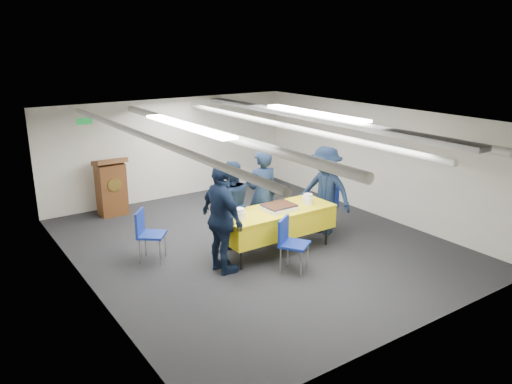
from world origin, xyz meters
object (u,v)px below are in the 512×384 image
at_px(serving_table, 276,221).
at_px(sailor_a, 262,195).
at_px(podium, 111,186).
at_px(chair_near, 290,239).
at_px(chair_left, 147,230).
at_px(chair_right, 327,201).
at_px(sheet_cake, 279,207).
at_px(sailor_d, 325,191).
at_px(sailor_c, 222,219).
at_px(sailor_b, 231,205).

bearing_deg(serving_table, sailor_a, 80.18).
bearing_deg(podium, chair_near, -71.45).
bearing_deg(chair_near, podium, 108.55).
distance_m(podium, chair_left, 2.62).
relative_size(chair_right, chair_left, 1.00).
bearing_deg(chair_right, sheet_cake, -163.16).
distance_m(chair_left, sailor_a, 2.15).
xyz_separation_m(chair_right, sailor_d, (-0.29, -0.24, 0.31)).
height_order(sailor_a, sailor_d, sailor_a).
xyz_separation_m(sailor_a, sailor_c, (-1.28, -0.76, 0.04)).
bearing_deg(chair_right, sailor_c, -167.62).
xyz_separation_m(chair_left, sailor_c, (0.81, -1.10, 0.36)).
height_order(sailor_a, sailor_b, sailor_a).
relative_size(serving_table, chair_right, 2.37).
distance_m(sheet_cake, podium, 3.97).
distance_m(sheet_cake, sailor_a, 0.63).
relative_size(chair_near, sailor_c, 0.49).
distance_m(sailor_a, sailor_d, 1.23).
bearing_deg(podium, chair_right, -43.63).
bearing_deg(serving_table, sailor_b, 131.05).
height_order(sailor_b, sailor_d, sailor_d).
bearing_deg(sailor_d, sailor_b, -121.59).
xyz_separation_m(chair_near, chair_right, (1.83, 1.15, 0.00)).
height_order(sheet_cake, chair_left, chair_left).
xyz_separation_m(podium, sailor_a, (1.80, -2.94, 0.24)).
bearing_deg(podium, sheet_cake, -64.19).
bearing_deg(sailor_d, chair_right, 111.31).
xyz_separation_m(serving_table, sailor_b, (-0.54, 0.62, 0.22)).
relative_size(sheet_cake, chair_near, 0.64).
relative_size(serving_table, sailor_c, 1.16).
height_order(podium, sailor_c, sailor_c).
distance_m(sailor_b, sailor_d, 1.86).
bearing_deg(serving_table, chair_right, 15.31).
bearing_deg(sailor_d, sailor_a, -127.02).
relative_size(podium, sailor_a, 0.74).
distance_m(podium, chair_right, 4.50).
height_order(sheet_cake, chair_right, chair_right).
height_order(chair_right, sailor_b, sailor_b).
relative_size(podium, chair_right, 1.44).
height_order(chair_left, sailor_c, sailor_c).
distance_m(chair_near, sailor_b, 1.39).
distance_m(chair_near, chair_left, 2.38).
distance_m(sheet_cake, sailor_b, 0.87).
bearing_deg(serving_table, chair_left, 155.24).
height_order(chair_near, sailor_a, sailor_a).
bearing_deg(sailor_b, chair_right, -170.62).
xyz_separation_m(sheet_cake, chair_near, (-0.30, -0.68, -0.29)).
relative_size(sailor_c, sailor_d, 1.06).
bearing_deg(sheet_cake, sailor_b, 130.57).
xyz_separation_m(sheet_cake, chair_left, (-2.02, 0.96, -0.29)).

